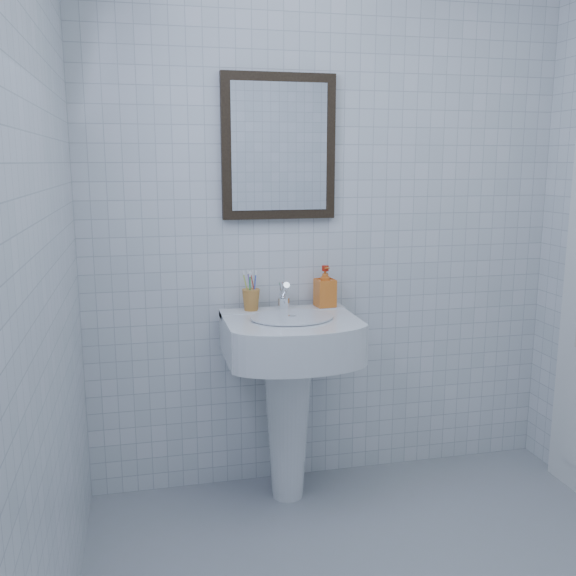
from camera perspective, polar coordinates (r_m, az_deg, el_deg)
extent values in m
cube|color=silver|center=(2.93, 3.61, 6.48)|extent=(2.20, 0.02, 2.50)
cube|color=silver|center=(1.64, -22.32, 1.97)|extent=(0.02, 2.40, 2.50)
cone|color=silver|center=(2.91, -0.03, -11.95)|extent=(0.22, 0.22, 0.69)
cube|color=silver|center=(2.72, 0.20, -4.36)|extent=(0.56, 0.40, 0.17)
cube|color=silver|center=(2.85, -0.50, -2.11)|extent=(0.56, 0.10, 0.03)
cylinder|color=silver|center=(2.67, 0.35, -2.60)|extent=(0.35, 0.35, 0.01)
cylinder|color=white|center=(2.82, -0.39, -1.40)|extent=(0.05, 0.05, 0.05)
cylinder|color=white|center=(2.79, -0.32, -0.18)|extent=(0.03, 0.10, 0.08)
cylinder|color=white|center=(2.83, -0.48, -0.46)|extent=(0.03, 0.05, 0.10)
imported|color=#D84D15|center=(2.87, 3.32, 0.16)|extent=(0.09, 0.09, 0.18)
cube|color=black|center=(2.84, -0.82, 12.42)|extent=(0.50, 0.04, 0.62)
cube|color=white|center=(2.82, -0.74, 12.43)|extent=(0.42, 0.00, 0.54)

